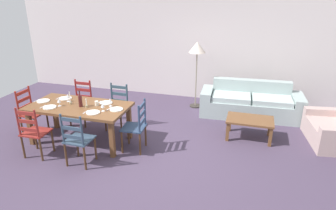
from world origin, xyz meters
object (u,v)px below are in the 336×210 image
object	(u,v)px
armchair_upholstered	(335,131)
wine_bottle	(80,101)
dining_table	(79,110)
coffee_cup_primary	(97,103)
dining_chair_far_left	(82,102)
dining_chair_head_east	(136,126)
dining_chair_far_right	(117,107)
wine_glass_near_right	(103,105)
dining_chair_head_west	(31,112)
standing_lamp	(197,51)
wine_glass_near_left	(59,101)
dining_chair_near_left	(34,132)
couch	(250,103)
wine_glass_far_left	(68,96)
coffee_table	(250,122)
wine_glass_far_right	(110,101)
dining_chair_near_right	(78,139)

from	to	relation	value
armchair_upholstered	wine_bottle	bearing A→B (deg)	-164.07
dining_table	coffee_cup_primary	distance (m)	0.37
dining_chair_far_left	dining_chair_head_east	distance (m)	1.79
dining_chair_far_right	wine_glass_near_right	size ratio (longest dim) A/B	5.96
dining_chair_head_west	wine_glass_near_right	distance (m)	1.78
dining_chair_far_left	standing_lamp	bearing A→B (deg)	36.84
dining_chair_far_right	dining_chair_head_east	size ratio (longest dim) A/B	1.00
dining_chair_head_east	wine_glass_near_left	world-z (taller)	dining_chair_head_east
dining_chair_near_left	dining_chair_far_right	distance (m)	1.73
dining_chair_far_left	couch	size ratio (longest dim) A/B	0.41
dining_chair_far_left	wine_glass_near_right	xyz separation A→B (m)	(1.02, -0.90, 0.38)
dining_chair_near_left	wine_glass_far_left	bearing A→B (deg)	79.76
wine_glass_far_left	coffee_cup_primary	distance (m)	0.65
dining_chair_near_left	coffee_table	size ratio (longest dim) A/B	1.07
dining_chair_head_east	wine_glass_near_left	size ratio (longest dim) A/B	5.96
dining_chair_far_left	coffee_table	distance (m)	3.59
dining_chair_far_right	dining_chair_head_west	size ratio (longest dim) A/B	1.00
wine_glass_far_left	coffee_table	world-z (taller)	wine_glass_far_left
dining_table	dining_chair_far_left	size ratio (longest dim) A/B	1.98
dining_chair_far_left	dining_chair_head_west	xyz separation A→B (m)	(-0.71, -0.75, 0.00)
dining_chair_far_left	standing_lamp	xyz separation A→B (m)	(2.22, 1.66, 0.93)
wine_glass_near_right	standing_lamp	size ratio (longest dim) A/B	0.10
dining_chair_far_left	wine_glass_near_right	distance (m)	1.41
wine_glass_near_left	wine_glass_near_right	distance (m)	0.90
wine_glass_far_right	armchair_upholstered	xyz separation A→B (m)	(4.14, 1.16, -0.61)
wine_glass_far_left	wine_glass_far_right	distance (m)	0.91
dining_chair_head_east	wine_glass_far_right	size ratio (longest dim) A/B	5.96
dining_chair_far_left	couch	distance (m)	3.86
wine_bottle	coffee_cup_primary	world-z (taller)	wine_bottle
wine_glass_near_left	standing_lamp	distance (m)	3.36
dining_chair_near_left	dining_chair_head_east	size ratio (longest dim) A/B	1.00
dining_chair_near_left	wine_glass_near_right	world-z (taller)	dining_chair_near_left
wine_glass_near_right	couch	distance (m)	3.53
dining_table	coffee_cup_primary	size ratio (longest dim) A/B	21.11
dining_chair_far_right	standing_lamp	xyz separation A→B (m)	(1.34, 1.68, 0.93)
couch	standing_lamp	distance (m)	1.76
dining_chair_near_left	armchair_upholstered	distance (m)	5.59
dining_table	standing_lamp	xyz separation A→B (m)	(1.78, 2.44, 0.75)
couch	dining_chair_near_right	bearing A→B (deg)	-131.98
dining_chair_far_right	wine_glass_far_right	distance (m)	0.75
dining_chair_far_left	coffee_table	world-z (taller)	dining_chair_far_left
couch	wine_glass_near_right	bearing A→B (deg)	-136.91
standing_lamp	wine_glass_near_right	bearing A→B (deg)	-115.02
dining_chair_head_east	wine_glass_far_left	distance (m)	1.53
couch	standing_lamp	bearing A→B (deg)	172.19
dining_chair_head_west	dining_chair_head_east	size ratio (longest dim) A/B	1.00
dining_chair_far_right	dining_chair_head_west	distance (m)	1.74
dining_chair_far_left	wine_glass_far_right	bearing A→B (deg)	-31.78
dining_chair_near_right	dining_chair_far_right	size ratio (longest dim) A/B	1.00
dining_chair_far_right	wine_glass_far_right	world-z (taller)	dining_chair_far_right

